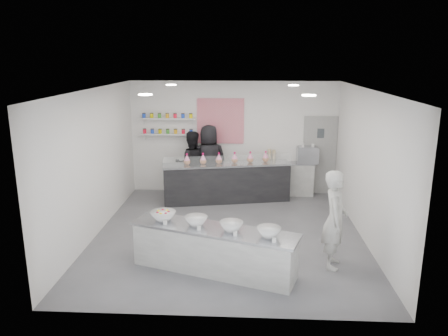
# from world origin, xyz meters

# --- Properties ---
(floor) EXTENTS (6.00, 6.00, 0.00)m
(floor) POSITION_xyz_m (0.00, 0.00, 0.00)
(floor) COLOR #515156
(floor) RESTS_ON ground
(ceiling) EXTENTS (6.00, 6.00, 0.00)m
(ceiling) POSITION_xyz_m (0.00, 0.00, 3.00)
(ceiling) COLOR white
(ceiling) RESTS_ON floor
(back_wall) EXTENTS (5.50, 0.00, 5.50)m
(back_wall) POSITION_xyz_m (0.00, 3.00, 1.50)
(back_wall) COLOR white
(back_wall) RESTS_ON floor
(left_wall) EXTENTS (0.00, 6.00, 6.00)m
(left_wall) POSITION_xyz_m (-2.75, 0.00, 1.50)
(left_wall) COLOR white
(left_wall) RESTS_ON floor
(right_wall) EXTENTS (0.00, 6.00, 6.00)m
(right_wall) POSITION_xyz_m (2.75, 0.00, 1.50)
(right_wall) COLOR white
(right_wall) RESTS_ON floor
(back_door) EXTENTS (0.88, 0.04, 2.10)m
(back_door) POSITION_xyz_m (2.30, 2.97, 1.05)
(back_door) COLOR gray
(back_door) RESTS_ON floor
(pattern_panel) EXTENTS (1.25, 0.03, 1.20)m
(pattern_panel) POSITION_xyz_m (-0.35, 2.98, 1.95)
(pattern_panel) COLOR red
(pattern_panel) RESTS_ON back_wall
(jar_shelf_lower) EXTENTS (1.45, 0.22, 0.04)m
(jar_shelf_lower) POSITION_xyz_m (-1.75, 2.90, 1.60)
(jar_shelf_lower) COLOR silver
(jar_shelf_lower) RESTS_ON back_wall
(jar_shelf_upper) EXTENTS (1.45, 0.22, 0.04)m
(jar_shelf_upper) POSITION_xyz_m (-1.75, 2.90, 2.02)
(jar_shelf_upper) COLOR silver
(jar_shelf_upper) RESTS_ON back_wall
(preserve_jars) EXTENTS (1.45, 0.10, 0.56)m
(preserve_jars) POSITION_xyz_m (-1.75, 2.88, 1.88)
(preserve_jars) COLOR #FC1331
(preserve_jars) RESTS_ON jar_shelf_lower
(downlight_0) EXTENTS (0.24, 0.24, 0.02)m
(downlight_0) POSITION_xyz_m (-1.40, -1.00, 2.98)
(downlight_0) COLOR white
(downlight_0) RESTS_ON ceiling
(downlight_1) EXTENTS (0.24, 0.24, 0.02)m
(downlight_1) POSITION_xyz_m (1.40, -1.00, 2.98)
(downlight_1) COLOR white
(downlight_1) RESTS_ON ceiling
(downlight_2) EXTENTS (0.24, 0.24, 0.02)m
(downlight_2) POSITION_xyz_m (-1.40, 1.60, 2.98)
(downlight_2) COLOR white
(downlight_2) RESTS_ON ceiling
(downlight_3) EXTENTS (0.24, 0.24, 0.02)m
(downlight_3) POSITION_xyz_m (1.40, 1.60, 2.98)
(downlight_3) COLOR white
(downlight_3) RESTS_ON ceiling
(prep_counter) EXTENTS (2.98, 1.58, 0.80)m
(prep_counter) POSITION_xyz_m (-0.18, -1.63, 0.40)
(prep_counter) COLOR #9E9E99
(prep_counter) RESTS_ON floor
(back_bar) EXTENTS (3.28, 1.22, 1.00)m
(back_bar) POSITION_xyz_m (-0.14, 2.13, 0.50)
(back_bar) COLOR black
(back_bar) RESTS_ON floor
(sneeze_guard) EXTENTS (3.12, 0.65, 0.27)m
(sneeze_guard) POSITION_xyz_m (-0.08, 1.86, 1.14)
(sneeze_guard) COLOR white
(sneeze_guard) RESTS_ON back_bar
(espresso_ledge) EXTENTS (1.19, 0.38, 0.89)m
(espresso_ledge) POSITION_xyz_m (1.55, 2.78, 0.44)
(espresso_ledge) COLOR #9E9E99
(espresso_ledge) RESTS_ON floor
(espresso_machine) EXTENTS (0.55, 0.38, 0.42)m
(espresso_machine) POSITION_xyz_m (1.96, 2.78, 1.10)
(espresso_machine) COLOR #93969E
(espresso_machine) RESTS_ON espresso_ledge
(cup_stacks) EXTENTS (0.24, 0.24, 0.32)m
(cup_stacks) POSITION_xyz_m (1.02, 2.78, 1.05)
(cup_stacks) COLOR tan
(cup_stacks) RESTS_ON espresso_ledge
(prep_bowls) EXTENTS (2.38, 1.24, 0.16)m
(prep_bowls) POSITION_xyz_m (-0.18, -1.63, 0.88)
(prep_bowls) COLOR white
(prep_bowls) RESTS_ON prep_counter
(label_cards) EXTENTS (2.01, 0.04, 0.07)m
(label_cards) POSITION_xyz_m (-0.01, -2.12, 0.83)
(label_cards) COLOR white
(label_cards) RESTS_ON prep_counter
(cookie_bags) EXTENTS (2.15, 0.59, 0.28)m
(cookie_bags) POSITION_xyz_m (-0.14, 2.13, 1.14)
(cookie_bags) COLOR pink
(cookie_bags) RESTS_ON back_bar
(woman_prep) EXTENTS (0.53, 0.71, 1.75)m
(woman_prep) POSITION_xyz_m (1.90, -1.32, 0.88)
(woman_prep) COLOR beige
(woman_prep) RESTS_ON floor
(staff_left) EXTENTS (0.96, 0.81, 1.74)m
(staff_left) POSITION_xyz_m (-1.09, 2.57, 0.87)
(staff_left) COLOR black
(staff_left) RESTS_ON floor
(staff_right) EXTENTS (1.05, 0.82, 1.91)m
(staff_right) POSITION_xyz_m (-0.62, 2.60, 0.95)
(staff_right) COLOR black
(staff_right) RESTS_ON floor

